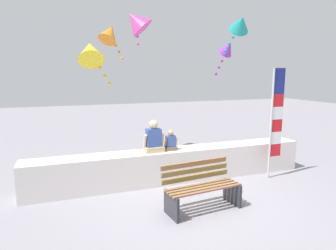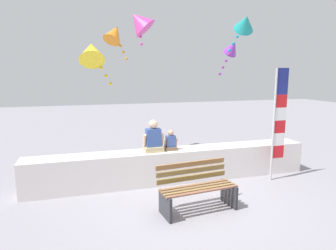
% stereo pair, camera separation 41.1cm
% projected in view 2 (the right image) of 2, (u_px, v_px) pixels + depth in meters
% --- Properties ---
extents(ground_plane, '(40.00, 40.00, 0.00)m').
position_uv_depth(ground_plane, '(191.00, 200.00, 6.13)').
color(ground_plane, gray).
extents(seawall_ledge, '(6.80, 0.63, 0.77)m').
position_uv_depth(seawall_ledge, '(174.00, 165.00, 7.18)').
color(seawall_ledge, silver).
rests_on(seawall_ledge, ground).
extents(park_bench, '(1.52, 0.76, 0.88)m').
position_uv_depth(park_bench, '(197.00, 189.00, 5.65)').
color(park_bench, '#8F5C44').
rests_on(park_bench, ground).
extents(person_adult, '(0.48, 0.36, 0.74)m').
position_uv_depth(person_adult, '(153.00, 139.00, 6.91)').
color(person_adult, tan).
rests_on(person_adult, seawall_ledge).
extents(person_child, '(0.31, 0.23, 0.48)m').
position_uv_depth(person_child, '(171.00, 142.00, 7.04)').
color(person_child, brown).
rests_on(person_child, seawall_ledge).
extents(flag_banner, '(0.35, 0.05, 2.69)m').
position_uv_depth(flag_banner, '(278.00, 119.00, 7.07)').
color(flag_banner, '#B7B7BC').
rests_on(flag_banner, ground).
extents(kite_teal, '(0.77, 0.78, 1.10)m').
position_uv_depth(kite_teal, '(245.00, 23.00, 7.99)').
color(kite_teal, teal).
extents(kite_orange, '(0.87, 0.88, 1.12)m').
position_uv_depth(kite_orange, '(115.00, 34.00, 8.63)').
color(kite_orange, orange).
extents(kite_purple, '(0.68, 0.60, 1.03)m').
position_uv_depth(kite_purple, '(232.00, 48.00, 8.33)').
color(kite_purple, purple).
extents(kite_yellow, '(0.74, 0.79, 1.14)m').
position_uv_depth(kite_yellow, '(92.00, 52.00, 6.77)').
color(kite_yellow, yellow).
extents(kite_magenta, '(0.98, 0.88, 0.98)m').
position_uv_depth(kite_magenta, '(139.00, 22.00, 7.73)').
color(kite_magenta, '#DB3D9E').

